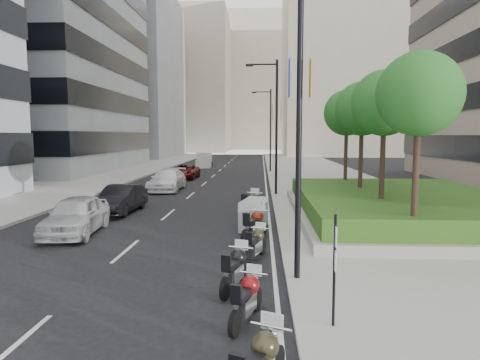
# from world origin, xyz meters

# --- Properties ---
(ground) EXTENTS (160.00, 160.00, 0.00)m
(ground) POSITION_xyz_m (0.00, 0.00, 0.00)
(ground) COLOR black
(ground) RESTS_ON ground
(sidewalk_right) EXTENTS (10.00, 100.00, 0.15)m
(sidewalk_right) POSITION_xyz_m (9.00, 30.00, 0.07)
(sidewalk_right) COLOR #9E9B93
(sidewalk_right) RESTS_ON ground
(sidewalk_left) EXTENTS (8.00, 100.00, 0.15)m
(sidewalk_left) POSITION_xyz_m (-12.00, 30.00, 0.07)
(sidewalk_left) COLOR #9E9B93
(sidewalk_left) RESTS_ON ground
(lane_edge) EXTENTS (0.12, 100.00, 0.01)m
(lane_edge) POSITION_xyz_m (3.70, 30.00, 0.01)
(lane_edge) COLOR silver
(lane_edge) RESTS_ON ground
(lane_centre) EXTENTS (0.12, 100.00, 0.01)m
(lane_centre) POSITION_xyz_m (-1.50, 30.00, 0.01)
(lane_centre) COLOR silver
(lane_centre) RESTS_ON ground
(building_grey_far) EXTENTS (22.00, 26.00, 30.00)m
(building_grey_far) POSITION_xyz_m (-24.00, 70.00, 15.00)
(building_grey_far) COLOR gray
(building_grey_far) RESTS_ON ground
(building_cream_right) EXTENTS (28.00, 24.00, 36.00)m
(building_cream_right) POSITION_xyz_m (22.00, 80.00, 18.00)
(building_cream_right) COLOR #B7AD93
(building_cream_right) RESTS_ON ground
(building_cream_left) EXTENTS (26.00, 24.00, 34.00)m
(building_cream_left) POSITION_xyz_m (-18.00, 100.00, 17.00)
(building_cream_left) COLOR #B7AD93
(building_cream_left) RESTS_ON ground
(building_cream_centre) EXTENTS (30.00, 24.00, 38.00)m
(building_cream_centre) POSITION_xyz_m (2.00, 120.00, 19.00)
(building_cream_centre) COLOR #B7AD93
(building_cream_centre) RESTS_ON ground
(planter) EXTENTS (10.00, 14.00, 0.40)m
(planter) POSITION_xyz_m (10.00, 10.00, 0.35)
(planter) COLOR gray
(planter) RESTS_ON sidewalk_right
(hedge) EXTENTS (9.40, 13.40, 0.80)m
(hedge) POSITION_xyz_m (10.00, 10.00, 0.95)
(hedge) COLOR #254714
(hedge) RESTS_ON planter
(tree_0) EXTENTS (2.80, 2.80, 6.30)m
(tree_0) POSITION_xyz_m (8.50, 4.00, 5.42)
(tree_0) COLOR #332319
(tree_0) RESTS_ON planter
(tree_1) EXTENTS (2.80, 2.80, 6.30)m
(tree_1) POSITION_xyz_m (8.50, 8.00, 5.42)
(tree_1) COLOR #332319
(tree_1) RESTS_ON planter
(tree_2) EXTENTS (2.80, 2.80, 6.30)m
(tree_2) POSITION_xyz_m (8.50, 12.00, 5.42)
(tree_2) COLOR #332319
(tree_2) RESTS_ON planter
(tree_3) EXTENTS (2.80, 2.80, 6.30)m
(tree_3) POSITION_xyz_m (8.50, 16.00, 5.42)
(tree_3) COLOR #332319
(tree_3) RESTS_ON planter
(lamp_post_0) EXTENTS (2.34, 0.45, 9.00)m
(lamp_post_0) POSITION_xyz_m (4.14, 1.00, 5.07)
(lamp_post_0) COLOR black
(lamp_post_0) RESTS_ON ground
(lamp_post_1) EXTENTS (2.34, 0.45, 9.00)m
(lamp_post_1) POSITION_xyz_m (4.14, 18.00, 5.07)
(lamp_post_1) COLOR black
(lamp_post_1) RESTS_ON ground
(lamp_post_2) EXTENTS (2.34, 0.45, 9.00)m
(lamp_post_2) POSITION_xyz_m (4.14, 36.00, 5.07)
(lamp_post_2) COLOR black
(lamp_post_2) RESTS_ON ground
(parking_sign) EXTENTS (0.06, 0.32, 2.50)m
(parking_sign) POSITION_xyz_m (4.80, -2.00, 1.46)
(parking_sign) COLOR black
(parking_sign) RESTS_ON ground
(motorcycle_1) EXTENTS (0.81, 1.92, 0.98)m
(motorcycle_1) POSITION_xyz_m (2.99, -1.58, 0.53)
(motorcycle_1) COLOR black
(motorcycle_1) RESTS_ON ground
(motorcycle_2) EXTENTS (0.81, 2.04, 1.04)m
(motorcycle_2) POSITION_xyz_m (2.62, 0.42, 0.55)
(motorcycle_2) COLOR black
(motorcycle_2) RESTS_ON ground
(motorcycle_3) EXTENTS (0.83, 1.91, 0.98)m
(motorcycle_3) POSITION_xyz_m (3.13, 3.16, 0.53)
(motorcycle_3) COLOR black
(motorcycle_3) RESTS_ON ground
(motorcycle_4) EXTENTS (1.07, 2.17, 1.14)m
(motorcycle_4) POSITION_xyz_m (3.05, 5.62, 0.61)
(motorcycle_4) COLOR black
(motorcycle_4) RESTS_ON ground
(motorcycle_5) EXTENTS (1.27, 2.27, 1.30)m
(motorcycle_5) POSITION_xyz_m (2.98, 7.77, 0.65)
(motorcycle_5) COLOR black
(motorcycle_5) RESTS_ON ground
(motorcycle_6) EXTENTS (1.07, 2.39, 1.23)m
(motorcycle_6) POSITION_xyz_m (2.79, 10.09, 0.66)
(motorcycle_6) COLOR black
(motorcycle_6) RESTS_ON ground
(car_a) EXTENTS (2.28, 4.82, 1.59)m
(car_a) POSITION_xyz_m (-4.37, 6.48, 0.80)
(car_a) COLOR #B7B7B9
(car_a) RESTS_ON ground
(car_b) EXTENTS (1.78, 4.50, 1.46)m
(car_b) POSITION_xyz_m (-4.12, 11.38, 0.73)
(car_b) COLOR black
(car_b) RESTS_ON ground
(car_c) EXTENTS (2.21, 5.38, 1.56)m
(car_c) POSITION_xyz_m (-3.66, 20.61, 0.78)
(car_c) COLOR white
(car_c) RESTS_ON ground
(car_d) EXTENTS (2.46, 5.00, 1.37)m
(car_d) POSITION_xyz_m (-3.89, 29.00, 0.68)
(car_d) COLOR #5B100A
(car_d) RESTS_ON ground
(delivery_van) EXTENTS (2.05, 4.67, 1.91)m
(delivery_van) POSITION_xyz_m (-3.96, 43.63, 0.89)
(delivery_van) COLOR white
(delivery_van) RESTS_ON ground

